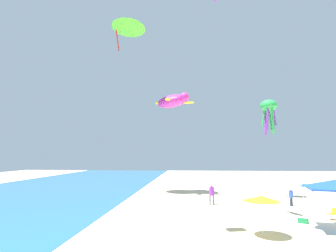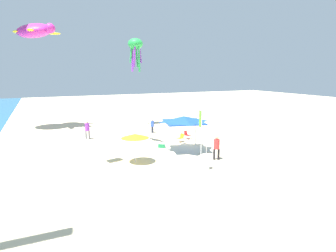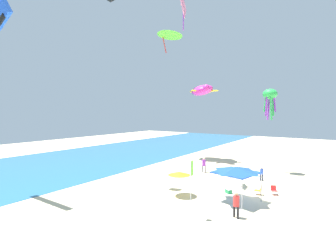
{
  "view_description": "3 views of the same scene",
  "coord_description": "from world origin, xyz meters",
  "px_view_note": "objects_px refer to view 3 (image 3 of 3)",
  "views": [
    {
      "loc": [
        -19.16,
        9.97,
        4.52
      ],
      "look_at": [
        1.36,
        11.62,
        6.78
      ],
      "focal_mm": 28.54,
      "sensor_mm": 36.0,
      "label": 1
    },
    {
      "loc": [
        -22.77,
        12.06,
        6.71
      ],
      "look_at": [
        -0.37,
        1.94,
        1.99
      ],
      "focal_mm": 30.27,
      "sensor_mm": 36.0,
      "label": 2
    },
    {
      "loc": [
        -22.48,
        -5.91,
        7.64
      ],
      "look_at": [
        1.36,
        10.36,
        6.09
      ],
      "focal_mm": 26.59,
      "sensor_mm": 36.0,
      "label": 3
    }
  ],
  "objects_px": {
    "cooler_box": "(228,191)",
    "kite_octopus_green": "(270,96)",
    "banner_flag": "(191,183)",
    "kite_turtle_magenta": "(202,90)",
    "canopy_tent": "(236,170)",
    "kite_diamond_pink": "(183,7)",
    "beach_umbrella": "(179,173)",
    "person_by_tent": "(262,173)",
    "person_beachcomber": "(236,203)",
    "person_far_stroller": "(204,164)",
    "kite_delta_lime": "(170,33)",
    "folding_chair_near_cooler": "(259,190)",
    "folding_chair_right_of_tent": "(274,190)"
  },
  "relations": [
    {
      "from": "person_by_tent",
      "to": "person_beachcomber",
      "type": "bearing_deg",
      "value": -130.41
    },
    {
      "from": "cooler_box",
      "to": "kite_diamond_pink",
      "type": "xyz_separation_m",
      "value": [
        0.73,
        5.49,
        18.66
      ]
    },
    {
      "from": "banner_flag",
      "to": "person_far_stroller",
      "type": "xyz_separation_m",
      "value": [
        13.11,
        5.39,
        -1.46
      ]
    },
    {
      "from": "person_far_stroller",
      "to": "kite_delta_lime",
      "type": "relative_size",
      "value": 0.35
    },
    {
      "from": "banner_flag",
      "to": "person_by_tent",
      "type": "distance_m",
      "value": 13.45
    },
    {
      "from": "folding_chair_right_of_tent",
      "to": "person_by_tent",
      "type": "height_order",
      "value": "person_by_tent"
    },
    {
      "from": "banner_flag",
      "to": "kite_turtle_magenta",
      "type": "height_order",
      "value": "kite_turtle_magenta"
    },
    {
      "from": "folding_chair_right_of_tent",
      "to": "kite_delta_lime",
      "type": "xyz_separation_m",
      "value": [
        10.48,
        18.72,
        20.39
      ]
    },
    {
      "from": "canopy_tent",
      "to": "kite_diamond_pink",
      "type": "distance_m",
      "value": 17.67
    },
    {
      "from": "person_far_stroller",
      "to": "person_by_tent",
      "type": "relative_size",
      "value": 1.2
    },
    {
      "from": "kite_turtle_magenta",
      "to": "person_by_tent",
      "type": "bearing_deg",
      "value": 15.0
    },
    {
      "from": "banner_flag",
      "to": "person_beachcomber",
      "type": "height_order",
      "value": "banner_flag"
    },
    {
      "from": "kite_diamond_pink",
      "to": "beach_umbrella",
      "type": "bearing_deg",
      "value": -166.04
    },
    {
      "from": "person_beachcomber",
      "to": "person_by_tent",
      "type": "height_order",
      "value": "person_beachcomber"
    },
    {
      "from": "beach_umbrella",
      "to": "folding_chair_right_of_tent",
      "type": "xyz_separation_m",
      "value": [
        5.25,
        -7.15,
        -1.6
      ]
    },
    {
      "from": "kite_delta_lime",
      "to": "banner_flag",
      "type": "bearing_deg",
      "value": -32.16
    },
    {
      "from": "person_beachcomber",
      "to": "person_far_stroller",
      "type": "bearing_deg",
      "value": 148.02
    },
    {
      "from": "folding_chair_near_cooler",
      "to": "kite_turtle_magenta",
      "type": "height_order",
      "value": "kite_turtle_magenta"
    },
    {
      "from": "banner_flag",
      "to": "kite_octopus_green",
      "type": "xyz_separation_m",
      "value": [
        17.84,
        -1.39,
        7.2
      ]
    },
    {
      "from": "canopy_tent",
      "to": "kite_diamond_pink",
      "type": "relative_size",
      "value": 0.94
    },
    {
      "from": "beach_umbrella",
      "to": "person_beachcomber",
      "type": "distance_m",
      "value": 6.3
    },
    {
      "from": "person_far_stroller",
      "to": "person_beachcomber",
      "type": "relative_size",
      "value": 1.0
    },
    {
      "from": "person_far_stroller",
      "to": "kite_octopus_green",
      "type": "height_order",
      "value": "kite_octopus_green"
    },
    {
      "from": "cooler_box",
      "to": "banner_flag",
      "type": "height_order",
      "value": "banner_flag"
    },
    {
      "from": "cooler_box",
      "to": "person_by_tent",
      "type": "relative_size",
      "value": 0.47
    },
    {
      "from": "canopy_tent",
      "to": "person_beachcomber",
      "type": "bearing_deg",
      "value": -160.41
    },
    {
      "from": "person_far_stroller",
      "to": "kite_diamond_pink",
      "type": "height_order",
      "value": "kite_diamond_pink"
    },
    {
      "from": "canopy_tent",
      "to": "kite_delta_lime",
      "type": "relative_size",
      "value": 0.69
    },
    {
      "from": "kite_delta_lime",
      "to": "beach_umbrella",
      "type": "bearing_deg",
      "value": -33.21
    },
    {
      "from": "kite_turtle_magenta",
      "to": "kite_delta_lime",
      "type": "height_order",
      "value": "kite_delta_lime"
    },
    {
      "from": "folding_chair_near_cooler",
      "to": "person_far_stroller",
      "type": "xyz_separation_m",
      "value": [
        4.95,
        8.05,
        0.65
      ]
    },
    {
      "from": "canopy_tent",
      "to": "person_far_stroller",
      "type": "relative_size",
      "value": 2.0
    },
    {
      "from": "person_far_stroller",
      "to": "person_beachcomber",
      "type": "height_order",
      "value": "same"
    },
    {
      "from": "kite_turtle_magenta",
      "to": "banner_flag",
      "type": "bearing_deg",
      "value": -16.97
    },
    {
      "from": "folding_chair_near_cooler",
      "to": "banner_flag",
      "type": "distance_m",
      "value": 8.84
    },
    {
      "from": "kite_octopus_green",
      "to": "beach_umbrella",
      "type": "bearing_deg",
      "value": 73.87
    },
    {
      "from": "person_far_stroller",
      "to": "person_by_tent",
      "type": "xyz_separation_m",
      "value": [
        0.13,
        -7.07,
        -0.19
      ]
    },
    {
      "from": "person_far_stroller",
      "to": "kite_octopus_green",
      "type": "distance_m",
      "value": 11.98
    },
    {
      "from": "person_beachcomber",
      "to": "kite_delta_lime",
      "type": "height_order",
      "value": "kite_delta_lime"
    },
    {
      "from": "kite_turtle_magenta",
      "to": "kite_octopus_green",
      "type": "xyz_separation_m",
      "value": [
        -2.72,
        -10.82,
        -1.44
      ]
    },
    {
      "from": "kite_diamond_pink",
      "to": "banner_flag",
      "type": "bearing_deg",
      "value": -158.14
    },
    {
      "from": "canopy_tent",
      "to": "banner_flag",
      "type": "height_order",
      "value": "banner_flag"
    },
    {
      "from": "kite_turtle_magenta",
      "to": "kite_delta_lime",
      "type": "relative_size",
      "value": 1.02
    },
    {
      "from": "cooler_box",
      "to": "person_far_stroller",
      "type": "xyz_separation_m",
      "value": [
        6.08,
        5.56,
        0.92
      ]
    },
    {
      "from": "person_by_tent",
      "to": "kite_octopus_green",
      "type": "distance_m",
      "value": 9.98
    },
    {
      "from": "banner_flag",
      "to": "person_beachcomber",
      "type": "relative_size",
      "value": 2.26
    },
    {
      "from": "kite_diamond_pink",
      "to": "folding_chair_near_cooler",
      "type": "bearing_deg",
      "value": -99.73
    },
    {
      "from": "cooler_box",
      "to": "person_far_stroller",
      "type": "distance_m",
      "value": 8.29
    },
    {
      "from": "cooler_box",
      "to": "kite_octopus_green",
      "type": "xyz_separation_m",
      "value": [
        10.82,
        -1.23,
        9.58
      ]
    },
    {
      "from": "canopy_tent",
      "to": "cooler_box",
      "type": "relative_size",
      "value": 5.14
    }
  ]
}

